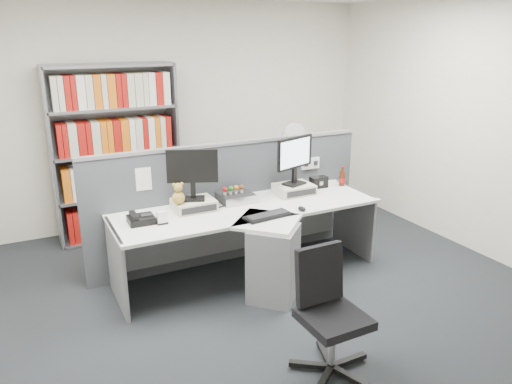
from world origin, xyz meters
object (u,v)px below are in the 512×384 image
desktop_pc (236,197)px  monitor_left (192,170)px  mouse (302,209)px  shelving_unit (116,155)px  speaker (319,182)px  keyboard (268,216)px  office_chair (328,309)px  desk_calendar (162,219)px  desk (259,240)px  filing_cabinet (292,193)px  monitor_right (295,156)px  desk_phone (140,219)px  cola_bottle (342,178)px  desk_fan (294,139)px

desktop_pc → monitor_left: bearing=-174.2°
mouse → monitor_left: bearing=152.0°
monitor_left → shelving_unit: 1.53m
speaker → keyboard: bearing=-148.9°
office_chair → desk_calendar: bearing=116.4°
desk → keyboard: 0.30m
shelving_unit → filing_cabinet: size_ratio=2.86×
monitor_right → desk_phone: 1.68m
monitor_right → keyboard: bearing=-139.3°
office_chair → filing_cabinet: bearing=64.1°
keyboard → office_chair: size_ratio=0.51×
desk_phone → desk_calendar: bearing=-33.3°
mouse → desk_calendar: size_ratio=0.90×
desk_phone → filing_cabinet: 2.53m
desk → shelving_unit: bearing=116.0°
filing_cabinet → office_chair: bearing=-115.9°
desk → filing_cabinet: 1.85m
desk_calendar → shelving_unit: (-0.03, 1.69, 0.21)m
desk_phone → monitor_left: bearing=12.0°
monitor_right → mouse: (-0.20, -0.48, -0.38)m
desktop_pc → speaker: bearing=0.9°
desk_phone → speaker: 1.99m
desk_calendar → cola_bottle: bearing=6.4°
desk_phone → cola_bottle: bearing=3.2°
cola_bottle → desk_phone: bearing=-176.8°
speaker → desk: bearing=-154.9°
desk → desk_calendar: size_ratio=23.10×
monitor_left → monitor_right: bearing=0.0°
cola_bottle → mouse: bearing=-149.0°
mouse → filing_cabinet: 1.74m
keyboard → shelving_unit: shelving_unit is taller
monitor_right → office_chair: monitor_right is taller
desk_fan → speaker: bearing=-104.5°
desktop_pc → shelving_unit: shelving_unit is taller
desk_phone → shelving_unit: bearing=85.3°
desk_phone → desk_calendar: size_ratio=2.04×
desktop_pc → filing_cabinet: size_ratio=0.47×
shelving_unit → monitor_left: bearing=-74.4°
monitor_right → desk_fan: (0.59, 1.02, -0.07)m
filing_cabinet → desk_calendar: bearing=-149.1°
desk_phone → desk_fan: bearing=26.9°
desk → desk_phone: size_ratio=11.34×
keyboard → desk_phone: bearing=160.6°
monitor_left → mouse: bearing=-28.0°
desk_fan → desk_calendar: bearing=-149.1°
mouse → office_chair: size_ratio=0.11×
monitor_left → mouse: size_ratio=4.79×
desk_phone → desk: bearing=-14.6°
desk_phone → office_chair: size_ratio=0.26×
monitor_right → office_chair: (-0.74, -1.71, -0.64)m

